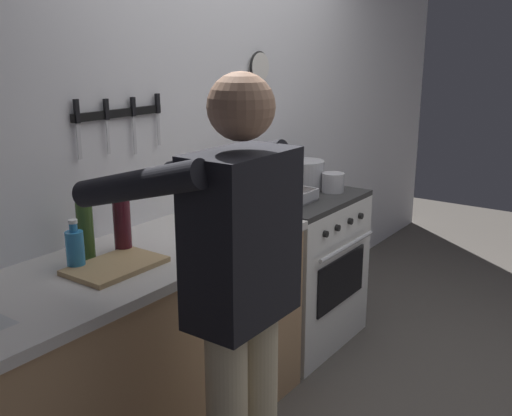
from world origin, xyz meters
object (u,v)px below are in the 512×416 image
roasting_pan (283,191)px  cutting_board (116,266)px  stove (294,268)px  bottle_olive_oil (85,229)px  bottle_dish_soap (75,249)px  bottle_wine_red (122,220)px  saucepan (333,182)px  bottle_cooking_oil (215,198)px  stock_pot (304,174)px  person_cook (237,291)px

roasting_pan → cutting_board: (-1.21, -0.01, -0.06)m
stove → bottle_olive_oil: bottle_olive_oil is taller
bottle_dish_soap → bottle_wine_red: bottle_wine_red is taller
saucepan → bottle_dish_soap: bottle_dish_soap is taller
bottle_olive_oil → stove: bearing=-5.7°
bottle_wine_red → saucepan: bearing=-8.3°
stove → bottle_cooking_oil: 0.87m
roasting_pan → saucepan: size_ratio=2.67×
stove → bottle_dish_soap: size_ratio=4.51×
saucepan → bottle_wine_red: 1.46m
cutting_board → stock_pot: bearing=3.5°
saucepan → bottle_wine_red: bottle_wine_red is taller
person_cook → bottle_olive_oil: 0.77m
stock_pot → bottle_olive_oil: bottle_olive_oil is taller
bottle_cooking_oil → stock_pot: bearing=-0.0°
roasting_pan → bottle_wine_red: bearing=174.0°
person_cook → stock_pot: person_cook is taller
bottle_olive_oil → bottle_wine_red: 0.15m
bottle_dish_soap → cutting_board: bearing=-50.6°
person_cook → bottle_cooking_oil: (0.72, 0.68, 0.06)m
person_cook → saucepan: (1.59, 0.50, 0.00)m
bottle_cooking_oil → bottle_olive_oil: bottle_olive_oil is taller
bottle_cooking_oil → bottle_olive_oil: size_ratio=0.91×
stove → bottle_cooking_oil: bearing=175.3°
person_cook → roasting_pan: size_ratio=4.72×
stove → bottle_cooking_oil: size_ratio=3.31×
bottle_cooking_oil → saucepan: bearing=-12.2°
roasting_pan → stove: bearing=10.2°
stove → cutting_board: size_ratio=2.50×
roasting_pan → stock_pot: bearing=13.2°
roasting_pan → saucepan: bearing=-14.3°
person_cook → stock_pot: (1.57, 0.68, 0.03)m
stock_pot → bottle_dish_soap: 1.67m
person_cook → cutting_board: bearing=11.3°
stock_pot → saucepan: size_ratio=1.80×
bottle_cooking_oil → stove: bearing=-4.7°
bottle_dish_soap → saucepan: bearing=-6.9°
stock_pot → saucepan: (0.02, -0.19, -0.03)m
cutting_board → bottle_olive_oil: 0.22m
roasting_pan → bottle_olive_oil: 1.21m
stove → stock_pot: stock_pot is taller
bottle_cooking_oil → bottle_wine_red: 0.58m
saucepan → stock_pot: bearing=95.0°
stove → roasting_pan: 0.55m
roasting_pan → stock_pot: stock_pot is taller
bottle_dish_soap → bottle_cooking_oil: (0.82, -0.02, 0.03)m
person_cook → stock_pot: bearing=-55.7°
bottle_cooking_oil → bottle_dish_soap: bearing=178.8°
saucepan → cutting_board: saucepan is taller
bottle_olive_oil → person_cook: bearing=-90.5°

